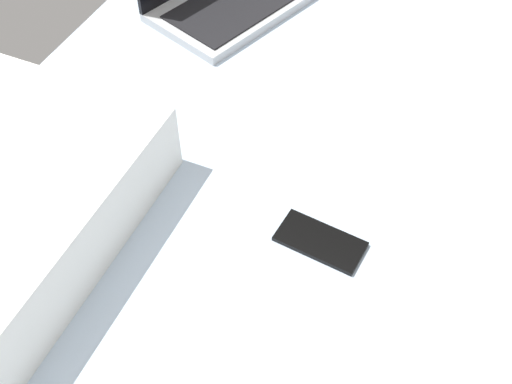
{
  "coord_description": "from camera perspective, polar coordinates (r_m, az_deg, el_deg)",
  "views": [
    {
      "loc": [
        -70.54,
        -12.62,
        100.12
      ],
      "look_at": [
        -12.19,
        13.15,
        24.0
      ],
      "focal_mm": 43.92,
      "sensor_mm": 36.0,
      "label": 1
    }
  ],
  "objects": [
    {
      "name": "bed_mattress",
      "position": [
        1.16,
        8.42,
        -2.55
      ],
      "size": [
        180.0,
        140.0,
        18.0
      ],
      "primitive_type": "cube",
      "color": "silver",
      "rests_on": "ground"
    },
    {
      "name": "cell_phone",
      "position": [
        1.01,
        5.87,
        -4.5
      ],
      "size": [
        8.15,
        14.6,
        0.8
      ],
      "primitive_type": "cube",
      "rotation": [
        0.0,
        0.0,
        6.18
      ],
      "color": "black",
      "rests_on": "bed_mattress"
    }
  ]
}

